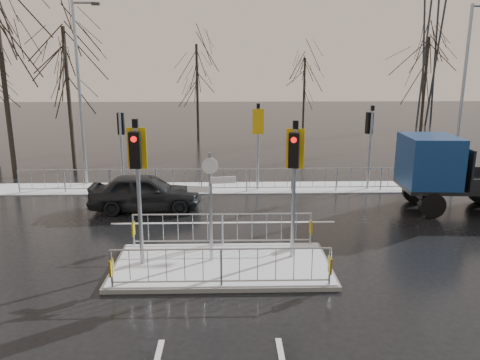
{
  "coord_description": "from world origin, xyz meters",
  "views": [
    {
      "loc": [
        0.19,
        -12.07,
        5.51
      ],
      "look_at": [
        0.57,
        2.89,
        1.8
      ],
      "focal_mm": 35.0,
      "sensor_mm": 36.0,
      "label": 1
    }
  ],
  "objects_px": {
    "traffic_island": "(222,254)",
    "street_lamp_left": "(81,88)",
    "street_lamp_right": "(464,91)",
    "car_far_lane": "(145,192)",
    "flatbed_truck": "(451,171)"
  },
  "relations": [
    {
      "from": "traffic_island",
      "to": "street_lamp_right",
      "type": "distance_m",
      "value": 14.14
    },
    {
      "from": "traffic_island",
      "to": "street_lamp_left",
      "type": "xyz_separation_m",
      "value": [
        -6.42,
        9.49,
        4.1
      ]
    },
    {
      "from": "flatbed_truck",
      "to": "traffic_island",
      "type": "bearing_deg",
      "value": -149.63
    },
    {
      "from": "street_lamp_right",
      "to": "street_lamp_left",
      "type": "xyz_separation_m",
      "value": [
        -17.0,
        1.0,
        0.1
      ]
    },
    {
      "from": "car_far_lane",
      "to": "flatbed_truck",
      "type": "bearing_deg",
      "value": -93.08
    },
    {
      "from": "traffic_island",
      "to": "car_far_lane",
      "type": "xyz_separation_m",
      "value": [
        -3.01,
        5.39,
        0.33
      ]
    },
    {
      "from": "flatbed_truck",
      "to": "street_lamp_right",
      "type": "distance_m",
      "value": 4.78
    },
    {
      "from": "traffic_island",
      "to": "street_lamp_right",
      "type": "relative_size",
      "value": 0.75
    },
    {
      "from": "traffic_island",
      "to": "car_far_lane",
      "type": "relative_size",
      "value": 1.42
    },
    {
      "from": "street_lamp_right",
      "to": "car_far_lane",
      "type": "bearing_deg",
      "value": -167.17
    },
    {
      "from": "car_far_lane",
      "to": "flatbed_truck",
      "type": "xyz_separation_m",
      "value": [
        11.75,
        -0.27,
        0.82
      ]
    },
    {
      "from": "car_far_lane",
      "to": "flatbed_truck",
      "type": "height_order",
      "value": "flatbed_truck"
    },
    {
      "from": "traffic_island",
      "to": "flatbed_truck",
      "type": "bearing_deg",
      "value": 30.37
    },
    {
      "from": "flatbed_truck",
      "to": "car_far_lane",
      "type": "bearing_deg",
      "value": 178.66
    },
    {
      "from": "traffic_island",
      "to": "street_lamp_right",
      "type": "xyz_separation_m",
      "value": [
        10.58,
        8.49,
        4.0
      ]
    }
  ]
}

